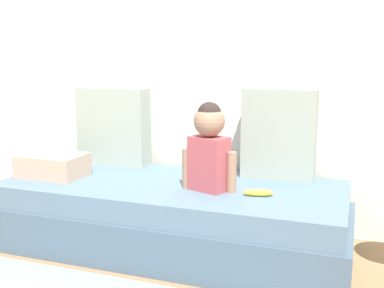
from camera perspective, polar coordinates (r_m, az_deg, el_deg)
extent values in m
plane|color=#93704C|center=(3.00, -2.33, -12.34)|extent=(12.00, 12.00, 0.00)
cube|color=silver|center=(3.29, 1.26, 11.31)|extent=(5.32, 0.10, 2.42)
cube|color=#495F70|center=(2.95, -2.35, -9.95)|extent=(2.12, 0.88, 0.27)
cube|color=slate|center=(2.89, -2.38, -6.12)|extent=(2.05, 0.85, 0.14)
cube|color=#99A393|center=(3.36, -9.52, 2.15)|extent=(0.51, 0.16, 0.54)
cube|color=#99A393|center=(2.97, 10.53, 1.22)|extent=(0.45, 0.16, 0.56)
cube|color=#B24C51|center=(2.69, 2.08, -2.40)|extent=(0.25, 0.20, 0.31)
sphere|color=#9E755B|center=(2.64, 2.11, 2.78)|extent=(0.18, 0.18, 0.18)
sphere|color=#2D231E|center=(2.63, 2.12, 3.64)|extent=(0.14, 0.14, 0.14)
cylinder|color=#9E755B|center=(2.74, -0.61, -2.98)|extent=(0.06, 0.06, 0.23)
cylinder|color=#9E755B|center=(2.66, 4.83, -3.43)|extent=(0.06, 0.06, 0.23)
ellipsoid|color=yellow|center=(2.63, 8.07, -5.88)|extent=(0.18, 0.09, 0.04)
cube|color=tan|center=(3.13, -16.55, -2.50)|extent=(0.40, 0.28, 0.14)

